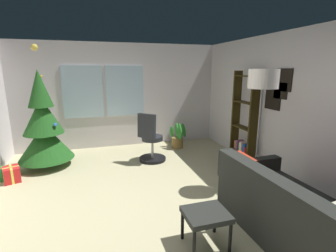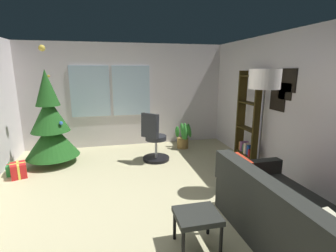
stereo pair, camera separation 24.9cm
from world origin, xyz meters
TOP-DOWN VIEW (x-y plane):
  - ground_plane at (0.00, 0.00)m, footprint 4.84×6.33m
  - wall_back_with_windows at (-0.02, 3.21)m, footprint 4.84×0.12m
  - wall_right_with_frames at (2.47, 0.00)m, footprint 0.12×6.33m
  - couch at (1.64, -1.11)m, footprint 1.77×1.97m
  - footstool at (0.46, -0.76)m, footprint 0.47×0.40m
  - holiday_tree at (-1.58, 2.21)m, footprint 1.02×1.02m
  - gift_box_red at (-2.05, 1.64)m, footprint 0.33×0.36m
  - gift_box_green at (-2.15, 1.82)m, footprint 0.32×0.34m
  - office_chair at (0.46, 1.89)m, footprint 0.59×0.59m
  - bookshelf at (2.21, 1.23)m, footprint 0.18×0.64m
  - floor_lamp at (1.77, 0.19)m, footprint 0.44×0.44m
  - potted_plant at (1.30, 2.59)m, footprint 0.44×0.45m

SIDE VIEW (x-z plane):
  - ground_plane at x=0.00m, z-range -0.10..0.00m
  - gift_box_green at x=-2.15m, z-range 0.00..0.20m
  - gift_box_red at x=-2.05m, z-range 0.00..0.26m
  - potted_plant at x=1.30m, z-range -0.06..0.59m
  - couch at x=1.64m, z-range -0.12..0.70m
  - footstool at x=0.46m, z-range 0.14..0.55m
  - office_chair at x=0.46m, z-range -0.11..0.92m
  - holiday_tree at x=-1.58m, z-range -0.38..1.95m
  - bookshelf at x=2.21m, z-range -0.11..1.75m
  - wall_right_with_frames at x=2.47m, z-range 0.00..2.50m
  - wall_back_with_windows at x=-0.02m, z-range 0.01..2.51m
  - floor_lamp at x=1.77m, z-range 0.71..2.60m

